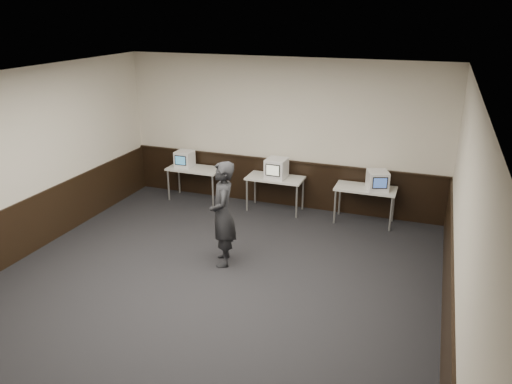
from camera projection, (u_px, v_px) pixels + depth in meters
The scene contains 16 objects.
floor at pixel (202, 294), 7.65m from camera, with size 8.00×8.00×0.00m, color black.
ceiling at pixel (193, 83), 6.53m from camera, with size 8.00×8.00×0.00m, color white.
back_wall at pixel (282, 134), 10.61m from camera, with size 7.00×7.00×0.00m, color silver.
left_wall at pixel (7, 171), 8.21m from camera, with size 8.00×8.00×0.00m, color silver.
right_wall at pixel (461, 232), 5.97m from camera, with size 8.00×8.00×0.00m, color silver.
wainscot_back at pixel (280, 183), 10.98m from camera, with size 6.98×0.04×1.00m, color black.
wainscot_left at pixel (19, 232), 8.59m from camera, with size 0.04×7.98×1.00m, color black.
wainscot_right at pixel (447, 310), 6.35m from camera, with size 0.04×7.98×1.00m, color black.
wainscot_rail at pixel (281, 160), 10.78m from camera, with size 6.98×0.06×0.04m, color black.
desk_left at pixel (195, 171), 11.19m from camera, with size 1.20×0.60×0.75m.
desk_center at pixel (275, 180), 10.58m from camera, with size 1.20×0.60×0.75m.
desk_right at pixel (365, 191), 9.97m from camera, with size 1.20×0.60×0.75m.
emac_left at pixel (184, 159), 11.19m from camera, with size 0.37×0.40×0.37m.
emac_center at pixel (276, 168), 10.45m from camera, with size 0.44×0.47×0.42m.
emac_right at pixel (378, 180), 9.76m from camera, with size 0.50×0.52×0.39m.
person at pixel (223, 214), 8.28m from camera, with size 0.66×0.43×1.81m, color black.
Camera 1 is at (3.05, -5.94, 4.13)m, focal length 35.00 mm.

